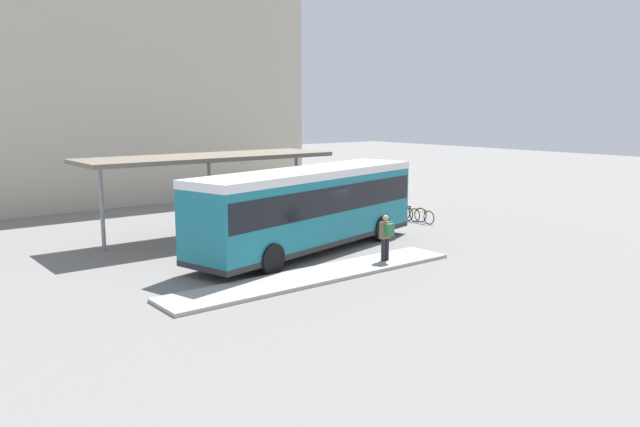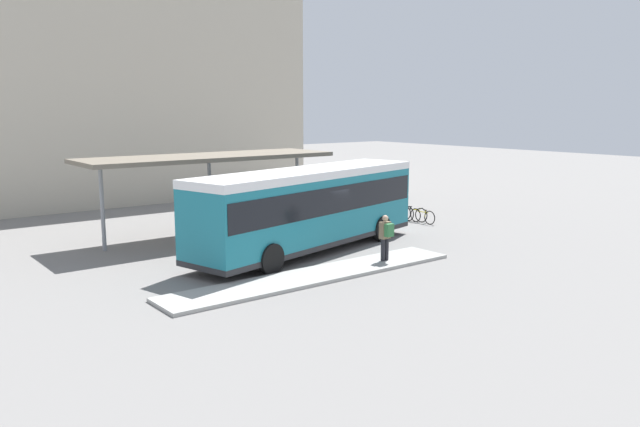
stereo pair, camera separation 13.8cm
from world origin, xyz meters
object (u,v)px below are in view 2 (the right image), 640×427
(pedestrian_waiting, at_px, (386,235))
(bicycle_yellow, at_px, (423,216))
(city_bus, at_px, (309,204))
(bicycle_black, at_px, (413,214))
(bicycle_red, at_px, (402,212))
(bicycle_orange, at_px, (394,210))

(pedestrian_waiting, height_order, bicycle_yellow, pedestrian_waiting)
(city_bus, bearing_deg, bicycle_black, 1.24)
(city_bus, height_order, bicycle_red, city_bus)
(bicycle_yellow, xyz_separation_m, bicycle_black, (0.06, 0.70, 0.02))
(bicycle_black, bearing_deg, bicycle_yellow, -13.48)
(city_bus, height_order, bicycle_black, city_bus)
(pedestrian_waiting, xyz_separation_m, bicycle_orange, (7.19, 6.86, -0.70))
(pedestrian_waiting, height_order, bicycle_black, pedestrian_waiting)
(bicycle_yellow, height_order, bicycle_black, bicycle_black)
(pedestrian_waiting, distance_m, bicycle_orange, 9.97)
(bicycle_black, xyz_separation_m, bicycle_orange, (0.02, 1.40, 0.01))
(bicycle_black, bearing_deg, city_bus, -83.41)
(bicycle_yellow, relative_size, bicycle_red, 0.92)
(pedestrian_waiting, relative_size, bicycle_black, 0.98)
(city_bus, distance_m, bicycle_red, 8.69)
(bicycle_yellow, relative_size, bicycle_orange, 0.91)
(pedestrian_waiting, bearing_deg, bicycle_orange, -46.49)
(pedestrian_waiting, xyz_separation_m, bicycle_red, (7.07, 6.16, -0.70))
(city_bus, bearing_deg, bicycle_red, 5.94)
(bicycle_black, bearing_deg, bicycle_orange, 170.75)
(city_bus, xyz_separation_m, bicycle_yellow, (8.09, 1.47, -1.54))
(bicycle_yellow, relative_size, bicycle_black, 0.95)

